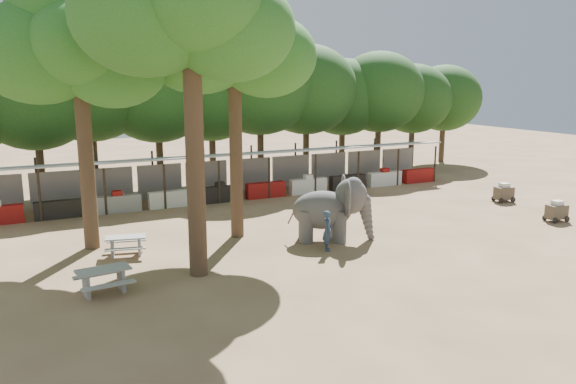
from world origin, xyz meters
name	(u,v)px	position (x,y,z in m)	size (l,w,h in m)	color
ground	(371,267)	(0.00, 0.00, 0.00)	(100.00, 100.00, 0.00)	brown
vendor_stalls	(237,177)	(0.00, 13.84, 1.18)	(28.00, 2.99, 2.80)	#989AA0
yard_tree_left	(73,43)	(-9.13, 7.19, 8.20)	(7.10, 6.90, 11.02)	#332316
yard_tree_center	(184,5)	(-6.13, 2.19, 9.21)	(7.10, 6.90, 12.04)	#332316
yard_tree_back	(229,37)	(-3.13, 6.19, 8.54)	(7.10, 6.90, 11.36)	#332316
backdrop_trees	(208,99)	(0.00, 19.00, 5.51)	(46.46, 5.95, 8.33)	#332316
elephant	(332,209)	(0.45, 3.66, 1.38)	(3.67, 2.92, 2.75)	#3F3D3D
handler	(328,231)	(-0.46, 2.45, 0.83)	(0.59, 0.40, 1.65)	#26384C
picnic_table_near	(104,277)	(-9.29, 1.62, 0.55)	(1.83, 1.68, 0.84)	gray
picnic_table_far	(126,243)	(-7.92, 5.38, 0.50)	(1.80, 1.68, 0.77)	gray
cart_front	(557,211)	(11.92, 1.64, 0.51)	(1.11, 0.78, 1.03)	#3D3328
cart_back	(504,193)	(13.02, 5.99, 0.53)	(1.19, 0.87, 1.07)	#3D3328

